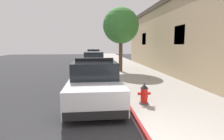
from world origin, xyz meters
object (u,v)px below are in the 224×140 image
Objects in this scene: parked_car_silver_ahead at (94,61)px; parked_car_dark_far at (94,55)px; fire_hydrant at (144,94)px; police_cruiser at (95,82)px; street_tree at (121,26)px.

parked_car_dark_far is at bearing 89.69° from parked_car_silver_ahead.
parked_car_dark_far is 20.33m from fire_hydrant.
parked_car_silver_ahead is 9.79m from parked_car_dark_far.
parked_car_dark_far is at bearing 94.52° from fire_hydrant.
street_tree is at bearing 73.09° from police_cruiser.
fire_hydrant is (1.69, -1.11, -0.25)m from police_cruiser.
parked_car_dark_far is at bearing 89.74° from police_cruiser.
parked_car_silver_ahead is 1.00× the size of parked_car_dark_far.
fire_hydrant is 0.16× the size of street_tree.
parked_car_dark_far is at bearing 99.36° from street_tree.
police_cruiser is 1.00× the size of parked_car_dark_far.
street_tree is (0.41, 8.03, 3.12)m from fire_hydrant.
parked_car_silver_ahead is at bearing 130.25° from street_tree.
fire_hydrant is 8.62m from street_tree.
parked_car_dark_far reaches higher than fire_hydrant.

